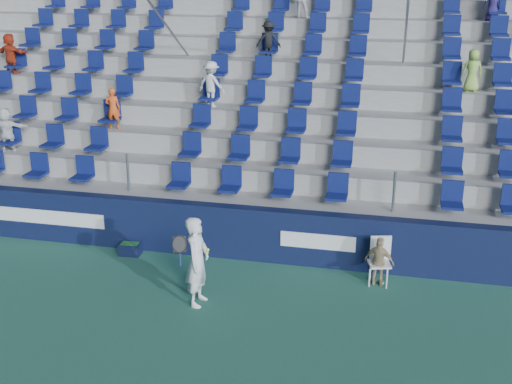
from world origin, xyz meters
TOP-DOWN VIEW (x-y plane):
  - ground at (0.00, 0.00)m, footprint 70.00×70.00m
  - sponsor_wall at (0.00, 3.15)m, footprint 24.00×0.32m
  - grandstand at (-0.00, 8.24)m, footprint 24.00×8.17m
  - tennis_player at (-0.53, 0.99)m, footprint 0.69×0.67m
  - line_judge_chair at (2.81, 2.65)m, footprint 0.52×0.54m
  - line_judge at (2.81, 2.50)m, footprint 0.66×0.41m
  - ball_bin at (-2.69, 2.75)m, footprint 0.50×0.35m

SIDE VIEW (x-z plane):
  - ground at x=0.00m, z-range 0.00..0.00m
  - ball_bin at x=-2.69m, z-range 0.01..0.28m
  - line_judge at x=2.81m, z-range 0.00..1.04m
  - line_judge_chair at x=2.81m, z-range 0.07..1.04m
  - sponsor_wall at x=0.00m, z-range 0.00..1.20m
  - tennis_player at x=-0.53m, z-range 0.00..1.77m
  - grandstand at x=0.00m, z-range -1.18..5.45m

